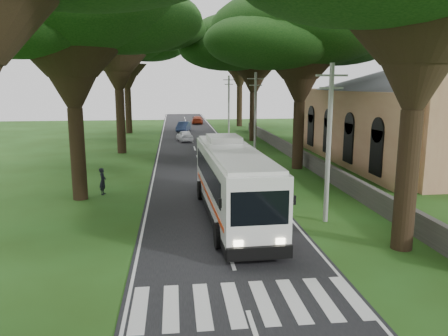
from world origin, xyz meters
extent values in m
plane|color=#264614|center=(0.00, 0.00, 0.00)|extent=(140.00, 140.00, 0.00)
cube|color=black|center=(0.00, 25.00, 0.01)|extent=(8.00, 120.00, 0.04)
cube|color=silver|center=(0.00, -2.00, 0.00)|extent=(8.00, 3.00, 0.01)
cube|color=#383533|center=(9.00, 24.00, 0.60)|extent=(0.35, 50.00, 1.20)
cube|color=tan|center=(18.00, 22.00, 3.20)|extent=(12.00, 22.00, 6.40)
pyramid|color=#595960|center=(18.00, 22.00, 8.60)|extent=(14.00, 24.00, 2.20)
cube|color=tan|center=(15.00, 12.00, 5.00)|extent=(3.00, 3.00, 10.00)
cone|color=#595960|center=(15.00, 12.00, 10.80)|extent=(4.00, 4.00, 1.60)
cylinder|color=gray|center=(5.50, 6.00, 4.00)|extent=(0.24, 0.24, 8.00)
cube|color=gray|center=(5.50, 6.00, 7.40)|extent=(1.60, 0.10, 0.10)
cube|color=gray|center=(5.50, 6.00, 6.80)|extent=(1.20, 0.10, 0.10)
cylinder|color=gray|center=(5.50, 26.00, 4.00)|extent=(0.24, 0.24, 8.00)
cube|color=gray|center=(5.50, 26.00, 7.40)|extent=(1.60, 0.10, 0.10)
cube|color=gray|center=(5.50, 26.00, 6.80)|extent=(1.20, 0.10, 0.10)
cylinder|color=gray|center=(5.50, 46.00, 4.00)|extent=(0.24, 0.24, 8.00)
cube|color=gray|center=(5.50, 46.00, 7.40)|extent=(1.60, 0.10, 0.10)
cube|color=gray|center=(5.50, 46.00, 6.80)|extent=(1.20, 0.10, 0.10)
cylinder|color=black|center=(-8.00, 12.00, 2.79)|extent=(0.90, 0.90, 5.57)
cone|color=black|center=(-8.00, 12.00, 7.47)|extent=(3.20, 3.20, 3.80)
ellipsoid|color=black|center=(-8.00, 12.00, 11.38)|extent=(12.91, 12.91, 5.42)
cylinder|color=black|center=(-7.50, 30.00, 3.16)|extent=(0.90, 0.90, 6.32)
cone|color=black|center=(-7.50, 30.00, 8.22)|extent=(3.20, 3.20, 3.80)
ellipsoid|color=black|center=(-7.50, 30.00, 13.05)|extent=(14.72, 14.72, 6.18)
cylinder|color=black|center=(-8.50, 48.00, 3.08)|extent=(0.90, 0.90, 6.16)
cone|color=black|center=(-8.50, 48.00, 8.06)|extent=(3.20, 3.20, 3.80)
ellipsoid|color=black|center=(-8.50, 48.00, 12.69)|extent=(13.77, 13.77, 5.78)
cylinder|color=black|center=(7.50, 2.00, 2.98)|extent=(0.90, 0.90, 5.96)
cone|color=black|center=(7.50, 2.00, 7.86)|extent=(3.20, 3.20, 3.80)
cylinder|color=black|center=(8.00, 20.00, 2.76)|extent=(0.90, 0.90, 5.53)
cone|color=black|center=(8.00, 20.00, 7.43)|extent=(3.20, 3.20, 3.80)
ellipsoid|color=black|center=(8.00, 20.00, 11.28)|extent=(14.38, 14.38, 6.04)
cylinder|color=black|center=(7.50, 38.00, 2.91)|extent=(0.90, 0.90, 5.82)
cone|color=black|center=(7.50, 38.00, 7.72)|extent=(3.20, 3.20, 3.80)
ellipsoid|color=black|center=(7.50, 38.00, 11.93)|extent=(16.32, 16.32, 6.85)
cylinder|color=black|center=(8.50, 56.00, 3.22)|extent=(0.90, 0.90, 6.44)
cone|color=black|center=(8.50, 56.00, 8.34)|extent=(3.20, 3.20, 3.80)
ellipsoid|color=black|center=(8.50, 56.00, 13.32)|extent=(15.20, 15.20, 6.38)
cube|color=white|center=(0.80, 7.11, 2.00)|extent=(3.03, 12.58, 3.07)
cube|color=black|center=(0.79, 7.42, 2.45)|extent=(3.01, 10.29, 1.15)
cube|color=black|center=(0.80, 7.11, 0.52)|extent=(3.07, 12.62, 0.36)
cube|color=red|center=(0.80, 7.11, 1.30)|extent=(3.04, 11.33, 0.19)
cube|color=white|center=(0.80, 7.11, 3.60)|extent=(2.80, 11.95, 0.19)
cylinder|color=black|center=(-0.36, 2.90, 0.57)|extent=(0.40, 1.16, 1.15)
cylinder|color=black|center=(2.24, 2.99, 0.57)|extent=(0.40, 1.16, 1.15)
cylinder|color=black|center=(-0.64, 11.01, 0.57)|extent=(0.40, 1.16, 1.15)
cylinder|color=black|center=(1.96, 11.10, 0.57)|extent=(0.40, 1.16, 1.15)
imported|color=silver|center=(-0.93, 38.08, 0.70)|extent=(2.21, 4.12, 1.33)
imported|color=navy|center=(-0.80, 48.98, 0.74)|extent=(2.36, 4.50, 1.41)
imported|color=maroon|center=(1.89, 60.78, 0.70)|extent=(2.25, 4.79, 1.35)
imported|color=black|center=(-6.78, 12.98, 0.86)|extent=(0.46, 0.66, 1.72)
camera|label=1|loc=(-2.18, -14.89, 7.07)|focal=35.00mm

